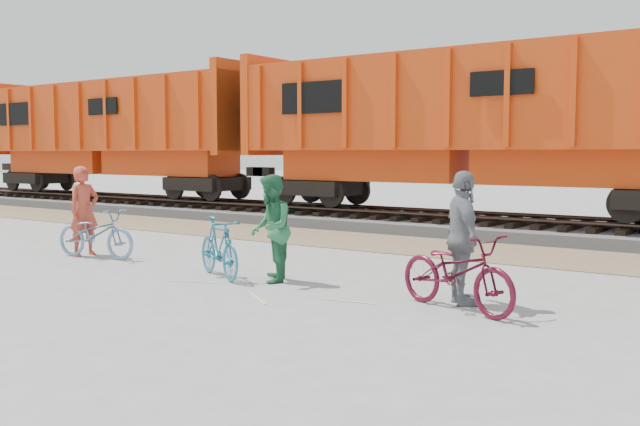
# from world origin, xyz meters

# --- Properties ---
(ground) EXTENTS (120.00, 120.00, 0.00)m
(ground) POSITION_xyz_m (0.00, 0.00, 0.00)
(ground) COLOR #9E9E99
(ground) RESTS_ON ground
(gravel_strip) EXTENTS (120.00, 3.00, 0.02)m
(gravel_strip) POSITION_xyz_m (0.00, 5.50, 0.01)
(gravel_strip) COLOR #8F7758
(gravel_strip) RESTS_ON ground
(ballast_bed) EXTENTS (120.00, 4.00, 0.30)m
(ballast_bed) POSITION_xyz_m (0.00, 9.00, 0.15)
(ballast_bed) COLOR slate
(ballast_bed) RESTS_ON ground
(track) EXTENTS (120.00, 2.60, 0.24)m
(track) POSITION_xyz_m (0.00, 9.00, 0.47)
(track) COLOR black
(track) RESTS_ON ballast_bed
(hopper_car_left) EXTENTS (14.00, 3.13, 4.65)m
(hopper_car_left) POSITION_xyz_m (-15.25, 9.00, 3.01)
(hopper_car_left) COLOR black
(hopper_car_left) RESTS_ON track
(hopper_car_center) EXTENTS (14.00, 3.13, 4.65)m
(hopper_car_center) POSITION_xyz_m (-0.25, 9.00, 3.01)
(hopper_car_center) COLOR black
(hopper_car_center) RESTS_ON track
(bicycle_blue) EXTENTS (2.03, 1.02, 1.02)m
(bicycle_blue) POSITION_xyz_m (-4.58, 0.01, 0.51)
(bicycle_blue) COLOR #6A91AF
(bicycle_blue) RESTS_ON ground
(bicycle_teal) EXTENTS (1.79, 1.22, 1.05)m
(bicycle_teal) POSITION_xyz_m (-0.92, -0.21, 0.53)
(bicycle_teal) COLOR #20687E
(bicycle_teal) RESTS_ON ground
(bicycle_maroon) EXTENTS (2.17, 1.35, 1.08)m
(bicycle_maroon) POSITION_xyz_m (3.55, -0.22, 0.54)
(bicycle_maroon) COLOR #530E20
(bicycle_maroon) RESTS_ON ground
(person_solo) EXTENTS (0.48, 0.71, 1.88)m
(person_solo) POSITION_xyz_m (-5.08, 0.11, 0.94)
(person_solo) COLOR #C3412E
(person_solo) RESTS_ON ground
(person_man) EXTENTS (1.07, 1.11, 1.81)m
(person_man) POSITION_xyz_m (0.08, -0.01, 0.90)
(person_man) COLOR #2C7547
(person_man) RESTS_ON ground
(person_woman) EXTENTS (1.09, 1.16, 1.91)m
(person_woman) POSITION_xyz_m (3.45, 0.18, 0.96)
(person_woman) COLOR gray
(person_woman) RESTS_ON ground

